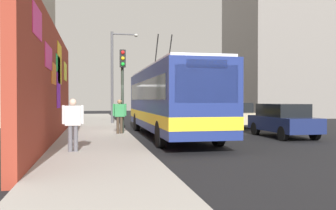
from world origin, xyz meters
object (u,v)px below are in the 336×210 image
Objects in this scene: parked_car_navy at (283,120)px; pedestrian_at_curb at (120,114)px; street_lamp at (115,70)px; city_bus at (170,99)px; pedestrian_near_wall at (73,120)px; traffic_light at (123,77)px; parked_car_champagne at (232,114)px.

pedestrian_at_curb is at bearing 75.92° from parked_car_navy.
city_bus is at bearing -166.93° from street_lamp.
city_bus reaches higher than pedestrian_near_wall.
parked_car_navy is 7.89m from traffic_light.
traffic_light reaches higher than parked_car_navy.
parked_car_champagne is at bearing -42.53° from pedestrian_near_wall.
city_bus is at bearing 134.56° from parked_car_champagne.
parked_car_champagne is 8.61m from street_lamp.
street_lamp reaches higher than traffic_light.
pedestrian_at_curb is at bearing -17.86° from pedestrian_near_wall.
street_lamp is (9.92, 7.23, 3.00)m from parked_car_navy.
pedestrian_near_wall is 6.06m from pedestrian_at_curb.
parked_car_navy is 7.74m from pedestrian_at_curb.
traffic_light is (-4.32, 7.35, 2.04)m from parked_car_champagne.
traffic_light is at bearing -52.30° from pedestrian_at_curb.
parked_car_navy is 0.65× the size of street_lamp.
street_lamp is at bearing 13.07° from city_bus.
parked_car_champagne is 2.87× the size of pedestrian_near_wall.
pedestrian_at_curb is 1.79m from traffic_light.
street_lamp is at bearing 36.07° from parked_car_navy.
city_bus is 1.83× the size of street_lamp.
traffic_light is at bearing 69.52° from city_bus.
parked_car_navy and parked_car_champagne have the same top height.
parked_car_navy is 12.63m from street_lamp.
parked_car_navy is at bearing -105.22° from traffic_light.
street_lamp reaches higher than city_bus.
street_lamp is (8.04, -0.28, 2.72)m from pedestrian_at_curb.
traffic_light is (2.00, 7.35, 2.05)m from parked_car_navy.
street_lamp is at bearing -1.98° from pedestrian_at_curb.
pedestrian_near_wall is at bearing 162.14° from pedestrian_at_curb.
street_lamp is at bearing -0.90° from traffic_light.
parked_car_champagne is 2.92× the size of pedestrian_at_curb.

